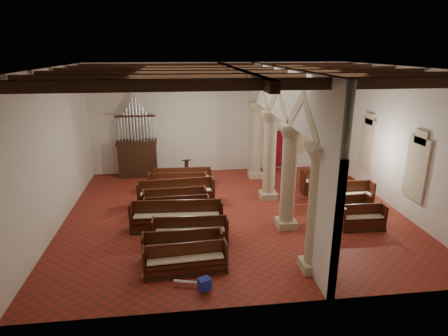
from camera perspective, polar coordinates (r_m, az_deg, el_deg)
floor at (r=16.02m, az=1.66°, el=-6.89°), size 14.00×14.00×0.00m
ceiling at (r=14.58m, az=1.87°, el=15.08°), size 14.00×14.00×0.00m
wall_back at (r=20.84m, az=-0.74°, el=7.58°), size 14.00×0.02×6.00m
wall_front at (r=9.43m, az=7.27°, el=-5.35°), size 14.00×0.02×6.00m
wall_left at (r=15.60m, az=-24.60°, el=2.48°), size 0.02×12.00×6.00m
wall_right at (r=17.48m, az=25.13°, el=3.91°), size 0.02×12.00×6.00m
ceiling_beams at (r=14.59m, az=1.86°, el=14.37°), size 13.80×11.80×0.30m
arcade at (r=15.26m, az=8.51°, el=5.78°), size 0.90×11.90×6.00m
window_right_a at (r=16.46m, az=27.38°, el=-0.08°), size 0.03×1.00×2.20m
window_right_b at (r=19.75m, az=21.06°, el=3.44°), size 0.03×1.00×2.20m
window_back at (r=22.07m, az=12.35°, el=5.63°), size 1.00×0.03×2.20m
pipe_organ at (r=20.71m, az=-13.05°, el=2.43°), size 2.10×0.85×4.40m
lectern at (r=20.12m, az=-5.71°, el=-0.33°), size 0.46×0.47×1.13m
dossal_curtain at (r=21.81m, az=8.49°, el=2.91°), size 1.80×0.07×2.17m
processional_banner at (r=21.70m, az=15.98°, el=1.23°), size 0.49×0.62×2.14m
hymnal_box_a at (r=11.19m, az=-2.99°, el=-17.21°), size 0.41×0.38×0.34m
hymnal_box_b at (r=12.90m, az=-1.07°, el=-12.18°), size 0.34×0.30×0.28m
hymnal_box_c at (r=16.00m, az=-3.00°, el=-5.92°), size 0.35×0.30×0.33m
tube_heater_a at (r=11.49m, az=-5.50°, el=-16.89°), size 0.84×0.31×0.09m
tube_heater_b at (r=11.99m, az=-9.72°, el=-15.45°), size 1.11×0.28×0.11m
nave_pew_0 at (r=12.01m, az=-5.85°, el=-14.32°), size 2.63×0.82×0.96m
nave_pew_1 at (r=12.68m, az=-6.29°, el=-12.39°), size 2.61×0.71×1.00m
nave_pew_2 at (r=13.63m, az=-5.12°, el=-10.11°), size 2.72×0.78×0.98m
nave_pew_3 at (r=14.61m, az=-7.16°, el=-7.94°), size 3.56×0.98×1.15m
nave_pew_4 at (r=15.42m, az=-7.18°, el=-6.73°), size 2.65×0.73×0.98m
nave_pew_5 at (r=16.27m, az=-7.46°, el=-5.40°), size 2.72×0.79×0.98m
nave_pew_6 at (r=16.90m, az=-7.27°, el=-4.30°), size 3.44×0.99×1.14m
nave_pew_7 at (r=18.17m, az=-7.07°, el=-2.85°), size 2.82×0.86×0.99m
nave_pew_8 at (r=18.93m, az=-6.22°, el=-1.98°), size 2.85×0.76×0.98m
aisle_pew_0 at (r=15.52m, az=20.31°, el=-7.57°), size 1.73×0.69×0.98m
aisle_pew_1 at (r=16.23m, az=17.98°, el=-6.22°), size 2.00×0.75×0.96m
aisle_pew_2 at (r=17.34m, az=18.04°, el=-4.45°), size 2.36×0.82×1.15m
aisle_pew_3 at (r=17.92m, az=15.98°, el=-3.61°), size 1.99×0.79×1.07m
aisle_pew_4 at (r=18.77m, az=14.60°, el=-2.44°), size 1.93×0.77×1.14m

